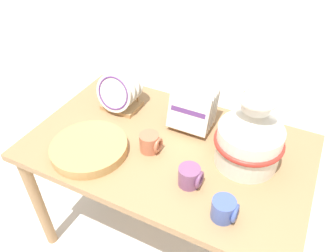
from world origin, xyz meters
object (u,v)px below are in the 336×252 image
object	(u,v)px
ceramic_vase	(250,135)
dish_rack_round_plates	(120,94)
mug_cobalt_glaze	(225,209)
mug_plum_glaze	(190,176)
mug_terracotta_glaze	(150,143)
wicker_charger_stack	(89,148)
dish_rack_square_plates	(193,110)

from	to	relation	value
ceramic_vase	dish_rack_round_plates	bearing A→B (deg)	172.33
mug_cobalt_glaze	ceramic_vase	bearing A→B (deg)	91.53
mug_plum_glaze	mug_cobalt_glaze	xyz separation A→B (m)	(0.17, -0.09, 0.00)
mug_cobalt_glaze	mug_terracotta_glaze	xyz separation A→B (m)	(-0.40, 0.19, 0.00)
wicker_charger_stack	dish_rack_square_plates	bearing A→B (deg)	48.24
wicker_charger_stack	mug_plum_glaze	size ratio (longest dim) A/B	3.52
dish_rack_round_plates	mug_cobalt_glaze	bearing A→B (deg)	-30.19
mug_plum_glaze	ceramic_vase	bearing A→B (deg)	53.91
mug_terracotta_glaze	dish_rack_square_plates	bearing A→B (deg)	67.79
ceramic_vase	wicker_charger_stack	distance (m)	0.69
ceramic_vase	dish_rack_round_plates	distance (m)	0.69
mug_cobalt_glaze	mug_terracotta_glaze	world-z (taller)	same
mug_plum_glaze	mug_terracotta_glaze	size ratio (longest dim) A/B	1.00
wicker_charger_stack	mug_plum_glaze	xyz separation A→B (m)	(0.47, 0.03, 0.02)
ceramic_vase	mug_cobalt_glaze	world-z (taller)	ceramic_vase
dish_rack_square_plates	wicker_charger_stack	xyz separation A→B (m)	(-0.33, -0.37, -0.07)
ceramic_vase	mug_plum_glaze	xyz separation A→B (m)	(-0.16, -0.22, -0.10)
dish_rack_square_plates	mug_terracotta_glaze	world-z (taller)	dish_rack_square_plates
dish_rack_square_plates	mug_cobalt_glaze	bearing A→B (deg)	-54.82
dish_rack_round_plates	dish_rack_square_plates	world-z (taller)	same
mug_terracotta_glaze	dish_rack_round_plates	bearing A→B (deg)	143.88
dish_rack_round_plates	mug_terracotta_glaze	world-z (taller)	dish_rack_round_plates
dish_rack_square_plates	mug_plum_glaze	xyz separation A→B (m)	(0.14, -0.34, -0.05)
dish_rack_round_plates	mug_terracotta_glaze	bearing A→B (deg)	-36.12
dish_rack_round_plates	wicker_charger_stack	distance (m)	0.35
ceramic_vase	mug_terracotta_glaze	distance (m)	0.42
mug_terracotta_glaze	mug_cobalt_glaze	bearing A→B (deg)	-25.46
ceramic_vase	mug_terracotta_glaze	world-z (taller)	ceramic_vase
dish_rack_square_plates	wicker_charger_stack	size ratio (longest dim) A/B	0.65
mug_plum_glaze	mug_cobalt_glaze	distance (m)	0.19
mug_cobalt_glaze	dish_rack_square_plates	bearing A→B (deg)	125.18
ceramic_vase	mug_plum_glaze	bearing A→B (deg)	-126.09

